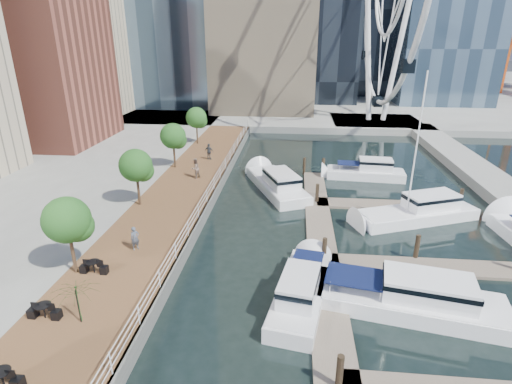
% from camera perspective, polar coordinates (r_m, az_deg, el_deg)
% --- Properties ---
extents(ground, '(520.00, 520.00, 0.00)m').
position_cam_1_polar(ground, '(20.02, 1.83, -21.61)').
color(ground, black).
rests_on(ground, ground).
extents(boardwalk, '(6.00, 60.00, 1.00)m').
position_cam_1_polar(boardwalk, '(33.89, -11.77, -2.01)').
color(boardwalk, brown).
rests_on(boardwalk, ground).
extents(seawall, '(0.25, 60.00, 1.00)m').
position_cam_1_polar(seawall, '(33.14, -6.80, -2.24)').
color(seawall, '#595954').
rests_on(seawall, ground).
extents(land_far, '(200.00, 114.00, 1.00)m').
position_cam_1_polar(land_far, '(117.40, 5.31, 14.71)').
color(land_far, gray).
rests_on(land_far, ground).
extents(breakwater, '(4.00, 60.00, 1.00)m').
position_cam_1_polar(breakwater, '(41.72, 32.54, -0.56)').
color(breakwater, gray).
rests_on(breakwater, ground).
extents(pier, '(14.00, 12.00, 1.00)m').
position_cam_1_polar(pier, '(69.21, 16.66, 9.42)').
color(pier, gray).
rests_on(pier, ground).
extents(railing, '(0.10, 60.00, 1.05)m').
position_cam_1_polar(railing, '(32.77, -7.05, -0.59)').
color(railing, white).
rests_on(railing, boardwalk).
extents(floating_docks, '(16.00, 34.00, 2.60)m').
position_cam_1_polar(floating_docks, '(28.81, 19.39, -7.18)').
color(floating_docks, '#6D6051').
rests_on(floating_docks, ground).
extents(street_trees, '(2.60, 42.60, 4.60)m').
position_cam_1_polar(street_trees, '(32.53, -16.82, 3.64)').
color(street_trees, '#3F2B1C').
rests_on(street_trees, ground).
extents(cafe_tables, '(2.50, 13.70, 0.74)m').
position_cam_1_polar(cafe_tables, '(20.89, -30.06, -17.99)').
color(cafe_tables, black).
rests_on(cafe_tables, ground).
extents(yacht_foreground, '(12.13, 5.34, 2.15)m').
position_cam_1_polar(yacht_foreground, '(23.65, 19.67, -15.35)').
color(yacht_foreground, white).
rests_on(yacht_foreground, ground).
extents(pedestrian_near, '(0.66, 0.67, 1.55)m').
position_cam_1_polar(pedestrian_near, '(26.47, -16.90, -6.35)').
color(pedestrian_near, '#485060').
rests_on(pedestrian_near, boardwalk).
extents(pedestrian_mid, '(1.11, 1.18, 1.92)m').
position_cam_1_polar(pedestrian_mid, '(38.53, -8.67, 3.37)').
color(pedestrian_mid, '#856B5C').
rests_on(pedestrian_mid, boardwalk).
extents(pedestrian_far, '(1.13, 0.68, 1.80)m').
position_cam_1_polar(pedestrian_far, '(44.36, -6.72, 5.76)').
color(pedestrian_far, '#30343C').
rests_on(pedestrian_far, boardwalk).
extents(moored_yachts, '(24.93, 36.24, 11.50)m').
position_cam_1_polar(moored_yachts, '(32.15, 21.29, -5.39)').
color(moored_yachts, white).
rests_on(moored_yachts, ground).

